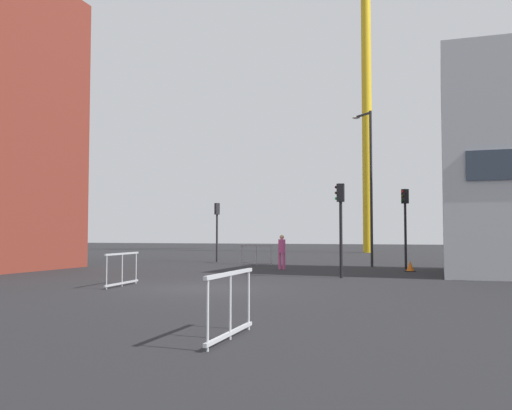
% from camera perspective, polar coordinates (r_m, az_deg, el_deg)
% --- Properties ---
extents(ground, '(160.00, 160.00, 0.00)m').
position_cam_1_polar(ground, '(17.78, -5.24, -8.38)').
color(ground, black).
extents(construction_crane, '(14.68, 12.58, 27.41)m').
position_cam_1_polar(construction_crane, '(55.40, 11.43, 14.05)').
color(construction_crane, gold).
rests_on(construction_crane, ground).
extents(streetlamp_tall, '(1.16, 1.06, 8.12)m').
position_cam_1_polar(streetlamp_tall, '(30.02, 11.37, 2.81)').
color(streetlamp_tall, '#232326').
rests_on(streetlamp_tall, ground).
extents(traffic_light_crosswalk, '(0.37, 0.37, 3.59)m').
position_cam_1_polar(traffic_light_crosswalk, '(34.53, -3.97, -1.72)').
color(traffic_light_crosswalk, '#232326').
rests_on(traffic_light_crosswalk, ground).
extents(traffic_light_corner, '(0.37, 0.37, 3.87)m').
position_cam_1_polar(traffic_light_corner, '(28.24, 14.83, -1.00)').
color(traffic_light_corner, black).
rests_on(traffic_light_corner, ground).
extents(traffic_light_median, '(0.37, 0.25, 3.64)m').
position_cam_1_polar(traffic_light_median, '(22.02, 8.54, -0.90)').
color(traffic_light_median, black).
rests_on(traffic_light_median, ground).
extents(pedestrian_walking, '(0.34, 0.34, 1.65)m').
position_cam_1_polar(pedestrian_walking, '(27.20, 2.63, -4.50)').
color(pedestrian_walking, '#D14C8C').
rests_on(pedestrian_walking, ground).
extents(safety_barrier_rear, '(0.26, 2.30, 1.08)m').
position_cam_1_polar(safety_barrier_rear, '(18.86, -13.37, -6.29)').
color(safety_barrier_rear, '#9EA0A5').
rests_on(safety_barrier_rear, ground).
extents(safety_barrier_mid_span, '(1.93, 0.22, 1.08)m').
position_cam_1_polar(safety_barrier_mid_span, '(31.17, 0.03, -5.03)').
color(safety_barrier_mid_span, gray).
rests_on(safety_barrier_mid_span, ground).
extents(safety_barrier_right_run, '(0.10, 2.14, 1.08)m').
position_cam_1_polar(safety_barrier_right_run, '(9.17, -2.62, -9.97)').
color(safety_barrier_right_run, '#B2B5BA').
rests_on(safety_barrier_right_run, ground).
extents(traffic_cone_by_barrier, '(0.48, 0.48, 0.48)m').
position_cam_1_polar(traffic_cone_by_barrier, '(26.54, 15.31, -6.02)').
color(traffic_cone_by_barrier, black).
rests_on(traffic_cone_by_barrier, ground).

